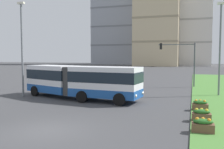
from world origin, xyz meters
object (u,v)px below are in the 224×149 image
Objects in this scene: articulated_bus at (79,81)px; streetlight_left at (22,45)px; flower_planter_2 at (200,105)px; apartment_tower_centre at (192,22)px; flower_planter_1 at (201,115)px; flower_planter_0 at (203,125)px; apartment_tower_westcentre at (158,21)px; car_maroon_sedan at (103,77)px; apartment_tower_west at (116,10)px; traffic_light_far_right at (182,56)px; streetlight_median at (220,45)px.

streetlight_left is (-5.83, -0.36, 3.31)m from articulated_bus.
apartment_tower_centre is at bearing 90.84° from flower_planter_2.
apartment_tower_centre is (-1.38, 96.91, 17.85)m from flower_planter_1.
apartment_tower_westcentre is (-14.86, 92.51, 18.10)m from flower_planter_0.
car_maroon_sedan is at bearing 120.59° from flower_planter_0.
apartment_tower_west is 29.53m from apartment_tower_westcentre.
flower_planter_0 is 95.43m from apartment_tower_westcentre.
flower_planter_1 is at bearing -16.62° from streetlight_left.
streetlight_left is at bearing -98.69° from car_maroon_sedan.
articulated_bus is 0.22× the size of apartment_tower_west.
apartment_tower_west reaches higher than flower_planter_1.
traffic_light_far_right is (11.82, -3.34, 3.17)m from car_maroon_sedan.
traffic_light_far_right is 7.78m from streetlight_median.
flower_planter_1 is 17.56m from streetlight_left.
flower_planter_0 is 0.03× the size of apartment_tower_westcentre.
apartment_tower_west reaches higher than flower_planter_0.
flower_planter_0 is (10.43, -7.61, -1.23)m from articulated_bus.
car_maroon_sedan reaches higher than flower_planter_0.
traffic_light_far_right reaches higher than articulated_bus.
apartment_tower_centre reaches higher than car_maroon_sedan.
apartment_tower_west is at bearing 105.60° from car_maroon_sedan.
car_maroon_sedan is 78.94m from apartment_tower_centre.
streetlight_left is 0.24× the size of apartment_tower_westcentre.
streetlight_median is 0.17× the size of apartment_tower_west.
apartment_tower_west is at bearing 109.08° from flower_planter_0.
articulated_bus is 16.12m from car_maroon_sedan.
articulated_bus is 13.99m from streetlight_median.
flower_planter_1 is 1.00× the size of flower_planter_2.
flower_planter_1 is 0.03× the size of apartment_tower_centre.
apartment_tower_west reaches higher than traffic_light_far_right.
traffic_light_far_right is at bearing -90.43° from apartment_tower_centre.
flower_planter_2 is 95.44m from apartment_tower_centre.
traffic_light_far_right is at bearing 96.41° from flower_planter_1.
traffic_light_far_right is at bearing -79.92° from apartment_tower_westcentre.
articulated_bus is 15.17m from traffic_light_far_right.
apartment_tower_westcentre is (-14.86, 86.95, 18.10)m from flower_planter_2.
articulated_bus is 10.70m from flower_planter_2.
articulated_bus is 2.64× the size of car_maroon_sedan.
car_maroon_sedan is 12.69m from traffic_light_far_right.
apartment_tower_centre is at bearing 90.80° from flower_planter_0.
traffic_light_far_right is (-1.98, 17.60, 3.50)m from flower_planter_1.
flower_planter_2 is at bearing -11.08° from articulated_bus.
streetlight_left reaches higher than traffic_light_far_right.
apartment_tower_westcentre is (-4.44, 84.90, 16.87)m from articulated_bus.
flower_planter_2 is 14.98m from traffic_light_far_right.
apartment_tower_westcentre reaches higher than flower_planter_0.
streetlight_left is (-16.26, 1.68, 4.54)m from flower_planter_2.
flower_planter_2 is 90.05m from apartment_tower_westcentre.
flower_planter_2 is at bearing -80.30° from apartment_tower_westcentre.
apartment_tower_west is (-37.76, 103.58, 26.54)m from flower_planter_2.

